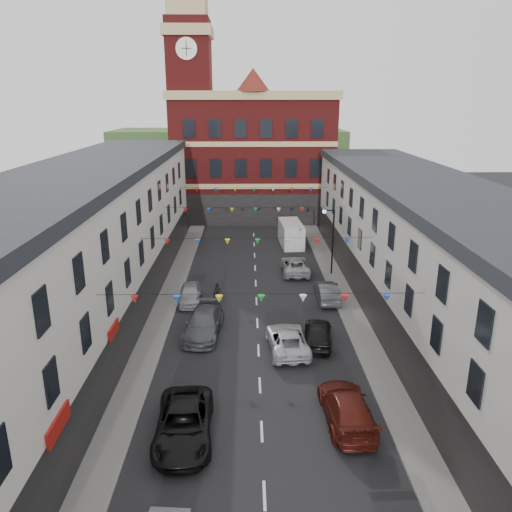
{
  "coord_description": "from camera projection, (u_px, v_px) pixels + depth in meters",
  "views": [
    {
      "loc": [
        -0.57,
        -28.0,
        14.99
      ],
      "look_at": [
        -0.05,
        7.08,
        3.98
      ],
      "focal_mm": 35.0,
      "sensor_mm": 36.0,
      "label": 1
    }
  ],
  "objects": [
    {
      "name": "car_right_f",
      "position": [
        295.0,
        265.0,
        45.01
      ],
      "size": [
        2.41,
        5.16,
        1.43
      ],
      "primitive_type": "imported",
      "rotation": [
        0.0,
        0.0,
        3.15
      ],
      "color": "#999B9D",
      "rests_on": "ground"
    },
    {
      "name": "distant_hill",
      "position": [
        229.0,
        159.0,
        88.81
      ],
      "size": [
        40.0,
        14.0,
        10.0
      ],
      "primitive_type": "cube",
      "color": "#355326",
      "rests_on": "ground"
    },
    {
      "name": "pavement_left",
      "position": [
        154.0,
        336.0,
        33.0
      ],
      "size": [
        1.8,
        64.0,
        0.15
      ],
      "primitive_type": "cube",
      "color": "#605E5B",
      "rests_on": "ground"
    },
    {
      "name": "white_van",
      "position": [
        291.0,
        234.0,
        53.61
      ],
      "size": [
        2.51,
        5.72,
        2.47
      ],
      "primitive_type": "cube",
      "rotation": [
        0.0,
        0.0,
        0.07
      ],
      "color": "silver",
      "rests_on": "ground"
    },
    {
      "name": "terrace_right",
      "position": [
        448.0,
        271.0,
        30.88
      ],
      "size": [
        8.4,
        56.0,
        9.7
      ],
      "color": "beige",
      "rests_on": "ground"
    },
    {
      "name": "ground",
      "position": [
        258.0,
        350.0,
        31.21
      ],
      "size": [
        160.0,
        160.0,
        0.0
      ],
      "primitive_type": "plane",
      "color": "black",
      "rests_on": "ground"
    },
    {
      "name": "pavement_right",
      "position": [
        361.0,
        334.0,
        33.19
      ],
      "size": [
        1.8,
        64.0,
        0.15
      ],
      "primitive_type": "cube",
      "color": "#605E5B",
      "rests_on": "ground"
    },
    {
      "name": "car_left_d",
      "position": [
        204.0,
        323.0,
        33.14
      ],
      "size": [
        2.67,
        5.67,
        1.6
      ],
      "primitive_type": "imported",
      "rotation": [
        0.0,
        0.0,
        -0.08
      ],
      "color": "#464A4F",
      "rests_on": "ground"
    },
    {
      "name": "pedestrian",
      "position": [
        217.0,
        294.0,
        37.96
      ],
      "size": [
        0.75,
        0.64,
        1.75
      ],
      "primitive_type": "imported",
      "rotation": [
        0.0,
        0.0,
        -0.4
      ],
      "color": "black",
      "rests_on": "ground"
    },
    {
      "name": "moving_car",
      "position": [
        287.0,
        339.0,
        31.09
      ],
      "size": [
        2.72,
        5.25,
        1.41
      ],
      "primitive_type": "imported",
      "rotation": [
        0.0,
        0.0,
        3.22
      ],
      "color": "#B9BAC1",
      "rests_on": "ground"
    },
    {
      "name": "car_left_e",
      "position": [
        190.0,
        294.0,
        38.42
      ],
      "size": [
        1.92,
        4.21,
        1.4
      ],
      "primitive_type": "imported",
      "rotation": [
        0.0,
        0.0,
        0.07
      ],
      "color": "#919699",
      "rests_on": "ground"
    },
    {
      "name": "car_left_c",
      "position": [
        184.0,
        423.0,
        22.92
      ],
      "size": [
        2.83,
        5.7,
        1.55
      ],
      "primitive_type": "imported",
      "rotation": [
        0.0,
        0.0,
        0.05
      ],
      "color": "black",
      "rests_on": "ground"
    },
    {
      "name": "street_lamp",
      "position": [
        330.0,
        233.0,
        43.49
      ],
      "size": [
        1.1,
        0.36,
        6.0
      ],
      "color": "black",
      "rests_on": "ground"
    },
    {
      "name": "car_right_e",
      "position": [
        327.0,
        292.0,
        38.82
      ],
      "size": [
        1.56,
        4.39,
        1.45
      ],
      "primitive_type": "imported",
      "rotation": [
        0.0,
        0.0,
        3.15
      ],
      "color": "#43454A",
      "rests_on": "ground"
    },
    {
      "name": "clock_tower",
      "position": [
        191.0,
        100.0,
        60.02
      ],
      "size": [
        5.6,
        5.6,
        30.0
      ],
      "color": "maroon",
      "rests_on": "ground"
    },
    {
      "name": "car_right_d",
      "position": [
        318.0,
        333.0,
        31.93
      ],
      "size": [
        2.3,
        4.51,
        1.47
      ],
      "primitive_type": "imported",
      "rotation": [
        0.0,
        0.0,
        3.01
      ],
      "color": "black",
      "rests_on": "ground"
    },
    {
      "name": "terrace_left",
      "position": [
        65.0,
        265.0,
        30.39
      ],
      "size": [
        8.4,
        56.0,
        10.7
      ],
      "color": "beige",
      "rests_on": "ground"
    },
    {
      "name": "civic_building",
      "position": [
        253.0,
        155.0,
        64.98
      ],
      "size": [
        20.6,
        13.3,
        18.5
      ],
      "color": "maroon",
      "rests_on": "ground"
    },
    {
      "name": "car_right_c",
      "position": [
        347.0,
        408.0,
        24.09
      ],
      "size": [
        2.37,
        5.43,
        1.55
      ],
      "primitive_type": "imported",
      "rotation": [
        0.0,
        0.0,
        3.18
      ],
      "color": "#501610",
      "rests_on": "ground"
    }
  ]
}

